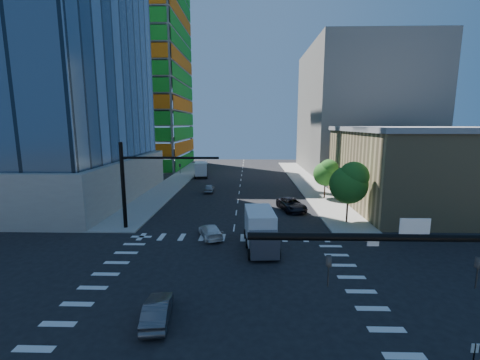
{
  "coord_description": "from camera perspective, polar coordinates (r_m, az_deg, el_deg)",
  "views": [
    {
      "loc": [
        1.53,
        -20.83,
        10.91
      ],
      "look_at": [
        0.74,
        8.0,
        5.9
      ],
      "focal_mm": 24.0,
      "sensor_mm": 36.0,
      "label": 1
    }
  ],
  "objects": [
    {
      "name": "signal_mast_nw",
      "position": [
        34.74,
        -17.83,
        0.42
      ],
      "size": [
        10.2,
        0.4,
        9.0
      ],
      "color": "black",
      "rests_on": "sidewalk_nw"
    },
    {
      "name": "car_sb_cross",
      "position": [
        19.89,
        -14.46,
        -21.54
      ],
      "size": [
        1.85,
        4.06,
        1.29
      ],
      "primitive_type": "imported",
      "rotation": [
        0.0,
        0.0,
        3.27
      ],
      "color": "#49494E",
      "rests_on": "ground"
    },
    {
      "name": "sidewalk_ne",
      "position": [
        62.75,
        11.61,
        -0.29
      ],
      "size": [
        5.0,
        60.0,
        0.15
      ],
      "primitive_type": "cube",
      "color": "gray",
      "rests_on": "ground"
    },
    {
      "name": "car_sb_mid",
      "position": [
        52.37,
        -5.49,
        -1.47
      ],
      "size": [
        1.7,
        3.93,
        1.32
      ],
      "primitive_type": "imported",
      "rotation": [
        0.0,
        0.0,
        3.18
      ],
      "color": "#95979C",
      "rests_on": "ground"
    },
    {
      "name": "sidewalk_nw",
      "position": [
        63.36,
        -11.25,
        -0.18
      ],
      "size": [
        5.0,
        60.0,
        0.15
      ],
      "primitive_type": "cube",
      "color": "gray",
      "rests_on": "ground"
    },
    {
      "name": "tree_south",
      "position": [
        36.99,
        19.01,
        -0.37
      ],
      "size": [
        4.16,
        4.16,
        6.82
      ],
      "color": "#382316",
      "rests_on": "sidewalk_ne"
    },
    {
      "name": "car_sb_near",
      "position": [
        31.83,
        -5.29,
        -9.03
      ],
      "size": [
        3.11,
        4.65,
        1.25
      ],
      "primitive_type": "imported",
      "rotation": [
        0.0,
        0.0,
        3.49
      ],
      "color": "white",
      "rests_on": "ground"
    },
    {
      "name": "bg_building_ne",
      "position": [
        80.05,
        20.55,
        11.46
      ],
      "size": [
        24.0,
        30.0,
        28.0
      ],
      "primitive_type": "cube",
      "color": "slate",
      "rests_on": "ground"
    },
    {
      "name": "tree_north",
      "position": [
        48.6,
        15.12,
        1.33
      ],
      "size": [
        3.54,
        3.52,
        5.78
      ],
      "color": "#382316",
      "rests_on": "sidewalk_ne"
    },
    {
      "name": "box_truck_far",
      "position": [
        68.02,
        -6.93,
        1.77
      ],
      "size": [
        3.37,
        6.41,
        3.22
      ],
      "rotation": [
        0.0,
        0.0,
        3.27
      ],
      "color": "black",
      "rests_on": "ground"
    },
    {
      "name": "box_truck_near",
      "position": [
        28.74,
        3.74,
        -9.4
      ],
      "size": [
        3.1,
        6.37,
        3.25
      ],
      "rotation": [
        0.0,
        0.0,
        0.08
      ],
      "color": "black",
      "rests_on": "ground"
    },
    {
      "name": "ground",
      "position": [
        23.56,
        -2.45,
        -17.73
      ],
      "size": [
        160.0,
        160.0,
        0.0
      ],
      "primitive_type": "plane",
      "color": "black",
      "rests_on": "ground"
    },
    {
      "name": "construction_building",
      "position": [
        88.74,
        -18.45,
        18.26
      ],
      "size": [
        25.16,
        34.5,
        70.6
      ],
      "color": "slate",
      "rests_on": "ground"
    },
    {
      "name": "commercial_building",
      "position": [
        49.16,
        30.09,
        1.99
      ],
      "size": [
        20.5,
        22.5,
        10.6
      ],
      "color": "#9B875A",
      "rests_on": "ground"
    },
    {
      "name": "road_markings",
      "position": [
        23.56,
        -2.45,
        -17.72
      ],
      "size": [
        20.0,
        20.0,
        0.01
      ],
      "primitive_type": "cube",
      "color": "silver",
      "rests_on": "ground"
    },
    {
      "name": "car_nb_far",
      "position": [
        41.74,
        9.15,
        -4.3
      ],
      "size": [
        3.86,
        6.11,
        1.57
      ],
      "primitive_type": "imported",
      "rotation": [
        0.0,
        0.0,
        0.24
      ],
      "color": "black",
      "rests_on": "ground"
    }
  ]
}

